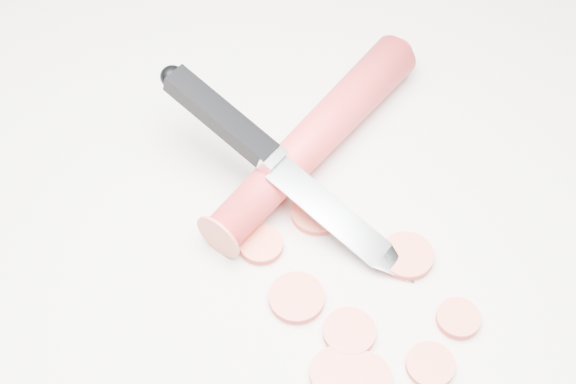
{
  "coord_description": "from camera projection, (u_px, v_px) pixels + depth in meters",
  "views": [
    {
      "loc": [
        -0.04,
        -0.31,
        0.47
      ],
      "look_at": [
        -0.05,
        0.03,
        0.02
      ],
      "focal_mm": 50.0,
      "sensor_mm": 36.0,
      "label": 1
    }
  ],
  "objects": [
    {
      "name": "carrot",
      "position": [
        315.0,
        138.0,
        0.6
      ],
      "size": [
        0.16,
        0.2,
        0.03
      ],
      "primitive_type": "cylinder",
      "rotation": [
        1.57,
        0.0,
        -0.65
      ],
      "color": "red",
      "rests_on": "ground"
    },
    {
      "name": "carrot_slice_3",
      "position": [
        458.0,
        319.0,
        0.52
      ],
      "size": [
        0.03,
        0.03,
        0.01
      ],
      "primitive_type": "cylinder",
      "color": "#E35E45",
      "rests_on": "ground"
    },
    {
      "name": "carrot_slice_4",
      "position": [
        430.0,
        365.0,
        0.51
      ],
      "size": [
        0.03,
        0.03,
        0.01
      ],
      "primitive_type": "cylinder",
      "color": "#E35E45",
      "rests_on": "ground"
    },
    {
      "name": "carrot_slice_1",
      "position": [
        364.0,
        378.0,
        0.5
      ],
      "size": [
        0.03,
        0.03,
        0.01
      ],
      "primitive_type": "cylinder",
      "color": "#E35E45",
      "rests_on": "ground"
    },
    {
      "name": "kitchen_knife",
      "position": [
        287.0,
        169.0,
        0.56
      ],
      "size": [
        0.19,
        0.16,
        0.07
      ],
      "primitive_type": null,
      "color": "silver",
      "rests_on": "ground"
    },
    {
      "name": "carrot_slice_7",
      "position": [
        317.0,
        212.0,
        0.57
      ],
      "size": [
        0.04,
        0.04,
        0.01
      ],
      "primitive_type": "cylinder",
      "color": "#E35E45",
      "rests_on": "ground"
    },
    {
      "name": "carrot_slice_2",
      "position": [
        407.0,
        256.0,
        0.55
      ],
      "size": [
        0.04,
        0.04,
        0.01
      ],
      "primitive_type": "cylinder",
      "color": "#E35E45",
      "rests_on": "ground"
    },
    {
      "name": "carrot_slice_8",
      "position": [
        297.0,
        298.0,
        0.53
      ],
      "size": [
        0.04,
        0.04,
        0.01
      ],
      "primitive_type": "cylinder",
      "color": "#E35E45",
      "rests_on": "ground"
    },
    {
      "name": "carrot_slice_5",
      "position": [
        261.0,
        245.0,
        0.56
      ],
      "size": [
        0.03,
        0.03,
        0.01
      ],
      "primitive_type": "cylinder",
      "color": "#E35E45",
      "rests_on": "ground"
    },
    {
      "name": "carrot_slice_6",
      "position": [
        349.0,
        332.0,
        0.52
      ],
      "size": [
        0.03,
        0.03,
        0.01
      ],
      "primitive_type": "cylinder",
      "color": "#E35E45",
      "rests_on": "ground"
    },
    {
      "name": "carrot_slice_0",
      "position": [
        339.0,
        374.0,
        0.5
      ],
      "size": [
        0.04,
        0.04,
        0.01
      ],
      "primitive_type": "cylinder",
      "color": "#E35E45",
      "rests_on": "ground"
    },
    {
      "name": "ground",
      "position": [
        353.0,
        241.0,
        0.56
      ],
      "size": [
        2.4,
        2.4,
        0.0
      ],
      "primitive_type": "plane",
      "color": "beige",
      "rests_on": "ground"
    }
  ]
}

